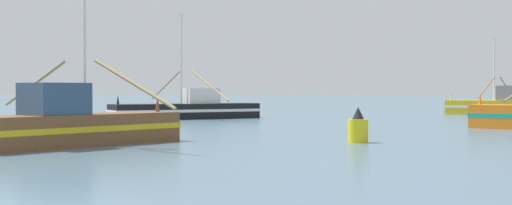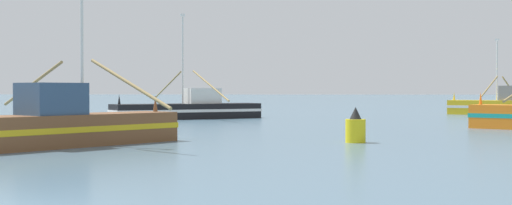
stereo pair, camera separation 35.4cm
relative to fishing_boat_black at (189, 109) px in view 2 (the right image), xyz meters
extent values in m
cube|color=black|center=(-0.12, -0.07, -0.16)|extent=(10.68, 8.01, 1.12)
cube|color=white|center=(-0.12, -0.07, -0.10)|extent=(10.78, 8.09, 0.20)
cone|color=black|center=(-4.43, -2.82, 0.75)|extent=(0.28, 0.28, 0.70)
cube|color=silver|center=(0.89, 0.57, 0.97)|extent=(3.00, 2.77, 1.14)
cylinder|color=silver|center=(-0.40, -0.26, 3.59)|extent=(0.12, 0.12, 6.37)
cube|color=white|center=(-0.40, -0.26, 6.89)|extent=(0.32, 0.22, 0.20)
cylinder|color=#997F4C|center=(2.11, -3.56, 1.74)|extent=(3.28, 5.04, 2.19)
cylinder|color=#997F4C|center=(-2.34, 3.42, 1.74)|extent=(3.28, 5.04, 2.19)
cube|color=brown|center=(-0.05, -24.12, -0.11)|extent=(6.72, 8.00, 1.21)
cube|color=gold|center=(-0.05, -24.12, -0.05)|extent=(6.78, 8.08, 0.22)
cone|color=brown|center=(2.29, -21.00, 0.84)|extent=(0.28, 0.28, 0.70)
cube|color=#334C6B|center=(-0.71, -25.00, 1.08)|extent=(2.70, 2.75, 1.19)
cylinder|color=silver|center=(0.09, -23.93, 3.01)|extent=(0.12, 0.12, 5.03)
cylinder|color=#997F4C|center=(-2.61, -22.20, 1.65)|extent=(3.61, 2.75, 1.84)
cylinder|color=#997F4C|center=(2.51, -26.05, 1.65)|extent=(3.61, 2.75, 1.84)
cone|color=orange|center=(18.47, -10.41, 0.94)|extent=(0.28, 0.28, 0.70)
cube|color=gold|center=(25.05, 9.76, -0.10)|extent=(8.38, 5.65, 1.24)
cube|color=white|center=(25.05, 9.76, -0.04)|extent=(8.47, 5.71, 0.22)
cone|color=gold|center=(21.61, 11.57, 0.87)|extent=(0.27, 0.27, 0.70)
cube|color=gray|center=(25.82, 9.36, 1.15)|extent=(2.20, 2.20, 1.25)
cylinder|color=silver|center=(24.83, 9.88, 3.05)|extent=(0.12, 0.12, 5.05)
cube|color=white|center=(24.83, 9.88, 5.69)|extent=(0.33, 0.19, 0.20)
cylinder|color=#997F4C|center=(23.31, 6.45, 1.68)|extent=(2.70, 4.99, 1.84)
cylinder|color=#997F4C|center=(26.79, 13.08, 1.68)|extent=(2.70, 4.99, 1.84)
cylinder|color=yellow|center=(10.71, -21.79, -0.25)|extent=(0.82, 0.82, 0.95)
cone|color=black|center=(10.71, -21.79, 0.48)|extent=(0.49, 0.49, 0.50)
camera|label=1|loc=(8.45, -49.58, 1.42)|focal=47.77mm
camera|label=2|loc=(8.81, -49.56, 1.42)|focal=47.77mm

